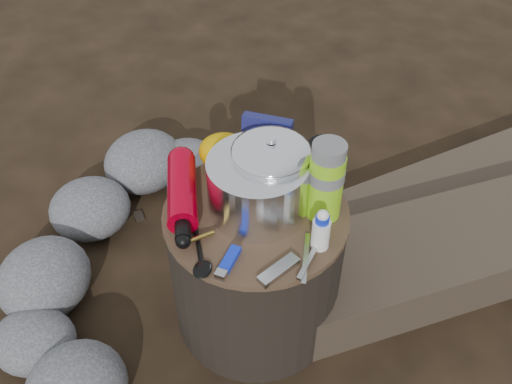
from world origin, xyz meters
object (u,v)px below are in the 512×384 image
(fuel_bottle, at_px, (182,190))
(stump, at_px, (256,266))
(thermos, at_px, (326,181))
(travel_mug, at_px, (324,167))
(camping_pot, at_px, (271,172))

(fuel_bottle, bearing_deg, stump, -18.01)
(thermos, height_order, travel_mug, thermos)
(stump, height_order, camping_pot, camping_pot)
(travel_mug, bearing_deg, camping_pot, -141.61)
(fuel_bottle, relative_size, thermos, 1.46)
(thermos, xyz_separation_m, travel_mug, (-0.02, 0.09, -0.04))
(camping_pot, distance_m, thermos, 0.13)
(fuel_bottle, distance_m, travel_mug, 0.35)
(stump, xyz_separation_m, thermos, (0.15, 0.05, 0.31))
(thermos, distance_m, travel_mug, 0.10)
(camping_pot, relative_size, fuel_bottle, 0.61)
(fuel_bottle, distance_m, thermos, 0.35)
(fuel_bottle, bearing_deg, travel_mug, 2.94)
(stump, xyz_separation_m, travel_mug, (0.13, 0.14, 0.27))
(fuel_bottle, xyz_separation_m, travel_mug, (0.31, 0.15, 0.03))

